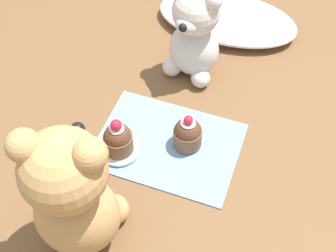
{
  "coord_description": "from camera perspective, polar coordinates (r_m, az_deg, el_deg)",
  "views": [
    {
      "loc": [
        0.16,
        -0.46,
        0.68
      ],
      "look_at": [
        0.0,
        0.0,
        0.06
      ],
      "focal_mm": 50.0,
      "sensor_mm": 36.0,
      "label": 1
    }
  ],
  "objects": [
    {
      "name": "tulle_cloth",
      "position": [
        1.05,
        7.21,
        12.93
      ],
      "size": [
        0.31,
        0.17,
        0.04
      ],
      "primitive_type": "ellipsoid",
      "color": "silver",
      "rests_on": "ground_plane"
    },
    {
      "name": "teddy_bear_tan",
      "position": [
        0.65,
        -11.56,
        -8.14
      ],
      "size": [
        0.14,
        0.14,
        0.25
      ],
      "rotation": [
        0.0,
        0.0,
        3.33
      ],
      "color": "tan",
      "rests_on": "ground_plane"
    },
    {
      "name": "knitted_placemat",
      "position": [
        0.83,
        0.0,
        -2.23
      ],
      "size": [
        0.25,
        0.18,
        0.01
      ],
      "primitive_type": "cube",
      "color": "#7A9ED1",
      "rests_on": "ground_plane"
    },
    {
      "name": "saucer_plate",
      "position": [
        0.82,
        -5.94,
        -2.82
      ],
      "size": [
        0.07,
        0.07,
        0.01
      ],
      "primitive_type": "cylinder",
      "color": "silver",
      "rests_on": "knitted_placemat"
    },
    {
      "name": "ground_plane",
      "position": [
        0.84,
        0.0,
        -2.35
      ],
      "size": [
        4.0,
        4.0,
        0.0
      ],
      "primitive_type": "plane",
      "color": "brown"
    },
    {
      "name": "cupcake_near_tan_bear",
      "position": [
        0.8,
        -6.12,
        -1.54
      ],
      "size": [
        0.05,
        0.05,
        0.08
      ],
      "color": "brown",
      "rests_on": "saucer_plate"
    },
    {
      "name": "teddy_bear_cream",
      "position": [
        0.89,
        3.21,
        11.07
      ],
      "size": [
        0.11,
        0.11,
        0.2
      ],
      "rotation": [
        0.0,
        0.0,
        -0.16
      ],
      "color": "silver",
      "rests_on": "ground_plane"
    },
    {
      "name": "cupcake_near_cream_bear",
      "position": [
        0.81,
        2.41,
        -0.9
      ],
      "size": [
        0.05,
        0.05,
        0.07
      ],
      "color": "brown",
      "rests_on": "knitted_placemat"
    }
  ]
}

